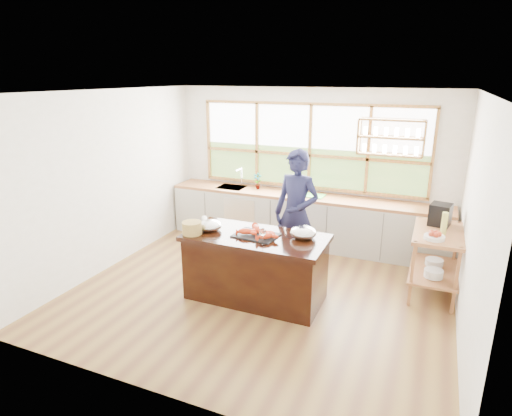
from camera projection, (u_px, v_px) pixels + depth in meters
The scene contains 18 objects.
ground_plane at pixel (261, 291), 5.99m from camera, with size 5.00×5.00×0.00m, color olive.
room_shell at pixel (277, 161), 5.91m from camera, with size 5.02×4.52×2.71m.
back_counter at pixel (302, 219), 7.57m from camera, with size 4.90×0.63×0.90m.
right_shelf_unit at pixel (436, 252), 5.78m from camera, with size 0.62×1.10×0.90m.
island at pixel (256, 267), 5.68m from camera, with size 1.85×0.90×0.90m.
cook at pixel (296, 214), 6.24m from camera, with size 0.69×0.46×1.90m, color #191A3C.
potted_plant at pixel (257, 181), 7.77m from camera, with size 0.16×0.11×0.30m, color slate.
cutting_board at pixel (313, 195), 7.37m from camera, with size 0.40×0.30×0.01m, color #4DC84A.
espresso_machine at pixel (440, 215), 5.90m from camera, with size 0.26×0.28×0.30m, color black.
wine_bottle at pixel (444, 224), 5.54m from camera, with size 0.08×0.08×0.31m, color #B6BA51.
fruit_bowl at pixel (434, 236), 5.41m from camera, with size 0.26×0.26×0.11m.
slate_board at pixel (256, 235), 5.54m from camera, with size 0.55×0.40×0.02m, color black.
lobster_pile at pixel (258, 232), 5.51m from camera, with size 0.52×0.44×0.08m.
mixing_bowl_left at pixel (210, 225), 5.73m from camera, with size 0.31×0.31×0.15m, color silver.
mixing_bowl_right at pixel (303, 233), 5.46m from camera, with size 0.34×0.34×0.16m, color silver.
wine_glass at pixel (263, 233), 5.19m from camera, with size 0.08×0.08×0.22m.
wicker_basket at pixel (192, 228), 5.58m from camera, with size 0.26×0.26×0.16m, color tan.
parchment_roll at pixel (205, 222), 5.96m from camera, with size 0.08×0.08×0.30m, color silver.
Camera 1 is at (2.03, -4.98, 2.90)m, focal length 30.00 mm.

